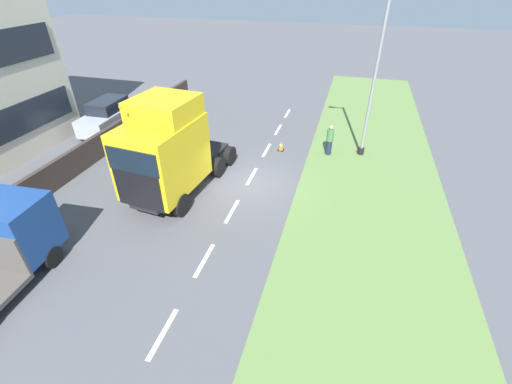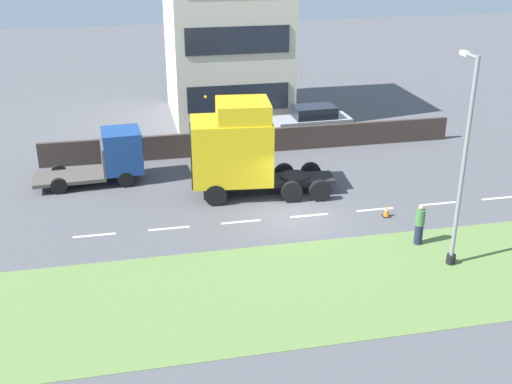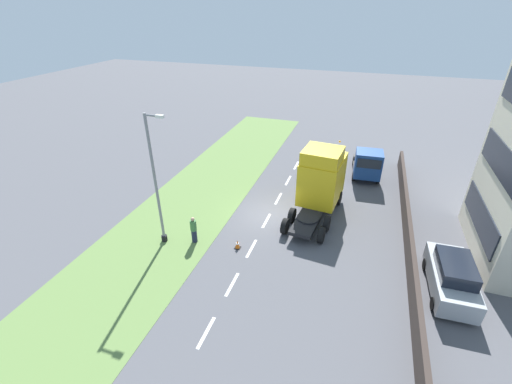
{
  "view_description": "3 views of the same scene",
  "coord_description": "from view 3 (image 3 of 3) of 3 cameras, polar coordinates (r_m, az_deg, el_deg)",
  "views": [
    {
      "loc": [
        -4.38,
        14.15,
        9.23
      ],
      "look_at": [
        -1.07,
        2.3,
        1.1
      ],
      "focal_mm": 24.0,
      "sensor_mm": 36.0,
      "label": 1
    },
    {
      "loc": [
        -25.49,
        7.23,
        12.49
      ],
      "look_at": [
        -2.32,
        2.29,
        2.4
      ],
      "focal_mm": 45.0,
      "sensor_mm": 36.0,
      "label": 2
    },
    {
      "loc": [
        5.44,
        -19.57,
        13.18
      ],
      "look_at": [
        -1.13,
        0.42,
        1.48
      ],
      "focal_mm": 24.0,
      "sensor_mm": 36.0,
      "label": 3
    }
  ],
  "objects": [
    {
      "name": "boundary_wall",
      "position": [
        23.49,
        23.97,
        -5.91
      ],
      "size": [
        0.25,
        24.0,
        1.38
      ],
      "color": "#382D28",
      "rests_on": "ground"
    },
    {
      "name": "parked_car",
      "position": [
        20.44,
        29.83,
        -12.15
      ],
      "size": [
        2.1,
        4.66,
        2.04
      ],
      "rotation": [
        0.0,
        0.0,
        0.03
      ],
      "color": "#9EA3A8",
      "rests_on": "ground"
    },
    {
      "name": "lane_markings",
      "position": [
        23.65,
        1.75,
        -4.8
      ],
      "size": [
        0.16,
        21.0,
        0.0
      ],
      "color": "white",
      "rests_on": "ground"
    },
    {
      "name": "grass_verge",
      "position": [
        26.22,
        -10.47,
        -1.61
      ],
      "size": [
        7.0,
        44.0,
        0.01
      ],
      "color": "#607F42",
      "rests_on": "ground"
    },
    {
      "name": "pedestrian",
      "position": [
        21.56,
        -10.34,
        -6.24
      ],
      "size": [
        0.39,
        0.39,
        1.8
      ],
      "color": "#1E233D",
      "rests_on": "ground"
    },
    {
      "name": "traffic_cone_lead",
      "position": [
        21.08,
        -3.11,
        -8.68
      ],
      "size": [
        0.36,
        0.36,
        0.58
      ],
      "color": "black",
      "rests_on": "ground"
    },
    {
      "name": "ground_plane",
      "position": [
        24.21,
        2.23,
        -3.92
      ],
      "size": [
        120.0,
        120.0,
        0.0
      ],
      "primitive_type": "plane",
      "color": "#515156",
      "rests_on": "ground"
    },
    {
      "name": "lorry_cab",
      "position": [
        24.29,
        10.8,
        2.09
      ],
      "size": [
        3.32,
        7.13,
        4.84
      ],
      "rotation": [
        0.0,
        0.0,
        -0.1
      ],
      "color": "black",
      "rests_on": "ground"
    },
    {
      "name": "lamp_post",
      "position": [
        20.54,
        -16.13,
        0.57
      ],
      "size": [
        1.3,
        0.36,
        8.19
      ],
      "color": "black",
      "rests_on": "ground"
    },
    {
      "name": "flatbed_truck",
      "position": [
        29.91,
        18.09,
        4.43
      ],
      "size": [
        2.44,
        5.59,
        2.7
      ],
      "rotation": [
        0.0,
        0.0,
        3.2
      ],
      "color": "navy",
      "rests_on": "ground"
    }
  ]
}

